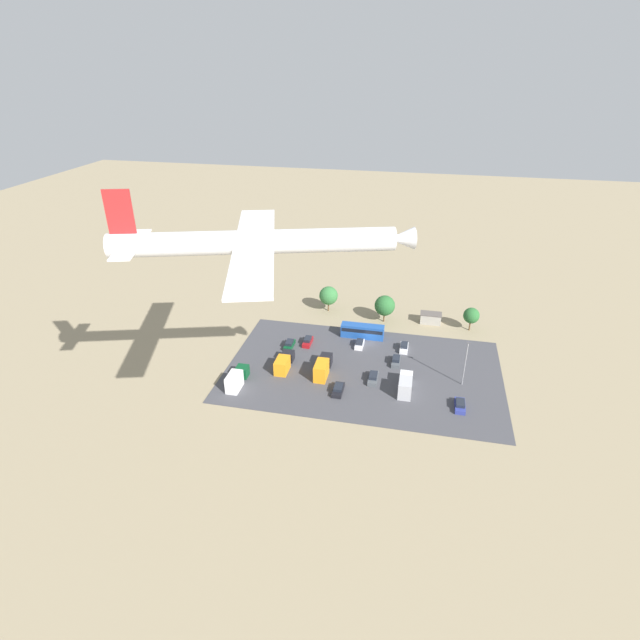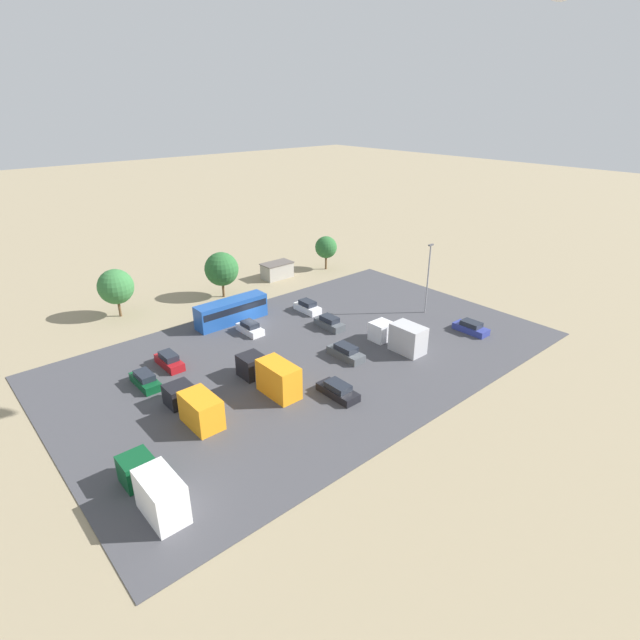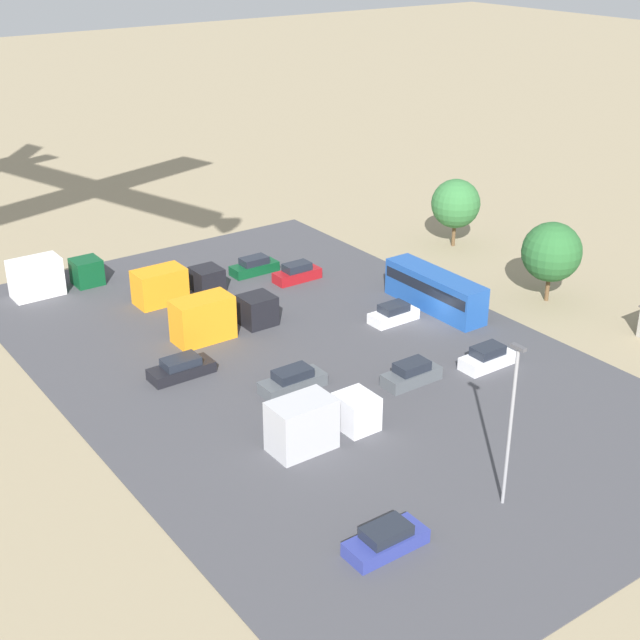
# 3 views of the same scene
# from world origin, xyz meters

# --- Properties ---
(ground_plane) EXTENTS (400.00, 400.00, 0.00)m
(ground_plane) POSITION_xyz_m (0.00, 0.00, 0.00)
(ground_plane) COLOR gray
(parking_lot_surface) EXTENTS (57.25, 35.47, 0.08)m
(parking_lot_surface) POSITION_xyz_m (0.00, 11.83, 0.04)
(parking_lot_surface) COLOR #424247
(parking_lot_surface) RESTS_ON ground
(shed_building) EXTENTS (5.22, 3.01, 2.64)m
(shed_building) POSITION_xyz_m (-13.50, -13.02, 1.33)
(shed_building) COLOR #9E998E
(shed_building) RESTS_ON ground
(bus) EXTENTS (10.05, 2.49, 3.19)m
(bus) POSITION_xyz_m (2.14, -2.19, 1.80)
(bus) COLOR #1E4C9E
(bus) RESTS_ON ground
(parked_car_0) EXTENTS (1.81, 4.09, 1.50)m
(parked_car_0) POSITION_xyz_m (2.18, 2.22, 0.71)
(parked_car_0) COLOR silver
(parked_car_0) RESTS_ON ground
(parked_car_1) EXTENTS (1.71, 4.36, 1.64)m
(parked_car_1) POSITION_xyz_m (14.01, 3.66, 0.76)
(parked_car_1) COLOR maroon
(parked_car_1) RESTS_ON ground
(parked_car_2) EXTENTS (1.77, 4.37, 1.62)m
(parked_car_2) POSITION_xyz_m (-6.56, 7.85, 0.76)
(parked_car_2) COLOR #4C5156
(parked_car_2) RESTS_ON ground
(parked_car_3) EXTENTS (1.90, 4.52, 1.45)m
(parked_car_3) POSITION_xyz_m (-19.54, 20.83, 0.69)
(parked_car_3) COLOR navy
(parked_car_3) RESTS_ON ground
(parked_car_4) EXTENTS (1.76, 4.45, 1.54)m
(parked_car_4) POSITION_xyz_m (17.79, 5.86, 0.72)
(parked_car_4) COLOR #0C4723
(parked_car_4) RESTS_ON ground
(parked_car_5) EXTENTS (1.85, 4.75, 1.57)m
(parked_car_5) POSITION_xyz_m (-2.48, 15.23, 0.73)
(parked_car_5) COLOR #4C5156
(parked_car_5) RESTS_ON ground
(parked_car_6) EXTENTS (1.80, 4.20, 1.64)m
(parked_car_6) POSITION_xyz_m (-7.89, 1.71, 0.76)
(parked_car_6) COLOR silver
(parked_car_6) RESTS_ON ground
(parked_car_7) EXTENTS (1.92, 4.70, 1.44)m
(parked_car_7) POSITION_xyz_m (3.81, 20.62, 0.68)
(parked_car_7) COLOR black
(parked_car_7) RESTS_ON ground
(parked_truck_0) EXTENTS (2.53, 7.86, 2.99)m
(parked_truck_0) POSITION_xyz_m (16.63, 14.64, 1.45)
(parked_truck_0) COLOR black
(parked_truck_0) RESTS_ON ground
(parked_truck_1) EXTENTS (2.46, 8.58, 3.49)m
(parked_truck_1) POSITION_xyz_m (8.13, 15.04, 1.68)
(parked_truck_1) COLOR black
(parked_truck_1) RESTS_ON ground
(parked_truck_2) EXTENTS (2.40, 7.89, 3.35)m
(parked_truck_2) POSITION_xyz_m (24.20, 22.65, 1.61)
(parked_truck_2) COLOR #0C4723
(parked_truck_2) RESTS_ON ground
(parked_truck_3) EXTENTS (2.52, 7.39, 3.37)m
(parked_truck_3) POSITION_xyz_m (-9.07, 17.76, 1.62)
(parked_truck_3) COLOR silver
(parked_truck_3) RESTS_ON ground
(tree_near_shed) EXTENTS (4.82, 4.82, 6.77)m
(tree_near_shed) POSITION_xyz_m (12.72, -14.33, 4.36)
(tree_near_shed) COLOR brown
(tree_near_shed) RESTS_ON ground
(tree_apron_mid) EXTENTS (5.07, 5.07, 6.96)m
(tree_apron_mid) POSITION_xyz_m (-2.05, -11.35, 4.42)
(tree_apron_mid) COLOR brown
(tree_apron_mid) RESTS_ON ground
(tree_apron_far) EXTENTS (3.83, 3.83, 5.91)m
(tree_apron_far) POSITION_xyz_m (-22.84, -11.14, 3.98)
(tree_apron_far) COLOR brown
(tree_apron_far) RESTS_ON ground
(light_pole_lot_centre) EXTENTS (0.90, 0.28, 9.90)m
(light_pole_lot_centre) POSITION_xyz_m (-20.24, 12.87, 5.47)
(light_pole_lot_centre) COLOR gray
(light_pole_lot_centre) RESTS_ON ground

